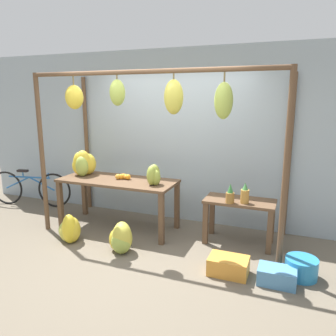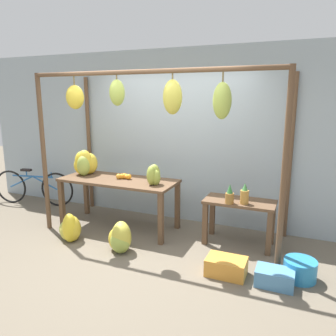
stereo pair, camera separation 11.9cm
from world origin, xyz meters
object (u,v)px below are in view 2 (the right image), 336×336
at_px(banana_pile_ground_left, 71,229).
at_px(parked_bicycle, 33,187).
at_px(orange_pile, 124,176).
at_px(fruit_crate_purple, 275,277).
at_px(banana_pile_on_table, 85,164).
at_px(banana_pile_ground_right, 120,238).
at_px(pineapple_cluster, 237,195).
at_px(blue_bucket, 300,270).
at_px(papaya_pile, 153,175).
at_px(fruit_crate_white, 226,267).

height_order(banana_pile_ground_left, parked_bicycle, parked_bicycle).
height_order(orange_pile, fruit_crate_purple, orange_pile).
height_order(parked_bicycle, fruit_crate_purple, parked_bicycle).
relative_size(banana_pile_on_table, orange_pile, 1.76).
distance_m(banana_pile_ground_right, fruit_crate_purple, 2.00).
bearing_deg(fruit_crate_purple, banana_pile_ground_right, 178.78).
bearing_deg(pineapple_cluster, banana_pile_ground_right, -153.38).
relative_size(banana_pile_ground_right, parked_bicycle, 0.25).
bearing_deg(orange_pile, banana_pile_on_table, 179.58).
xyz_separation_m(parked_bicycle, fruit_crate_purple, (4.57, -1.09, -0.25)).
bearing_deg(banana_pile_ground_right, blue_bucket, 5.06).
relative_size(pineapple_cluster, papaya_pile, 1.02).
relative_size(pineapple_cluster, fruit_crate_white, 0.66).
bearing_deg(pineapple_cluster, banana_pile_on_table, 178.34).
relative_size(orange_pile, papaya_pile, 0.82).
height_order(banana_pile_ground_right, parked_bicycle, parked_bicycle).
bearing_deg(blue_bucket, fruit_crate_white, -163.54).
bearing_deg(banana_pile_ground_right, parked_bicycle, 157.74).
relative_size(pineapple_cluster, banana_pile_ground_left, 0.69).
distance_m(banana_pile_on_table, banana_pile_ground_right, 1.57).
relative_size(pineapple_cluster, fruit_crate_purple, 0.73).
bearing_deg(banana_pile_ground_left, orange_pile, 57.82).
bearing_deg(blue_bucket, fruit_crate_purple, -136.13).
xyz_separation_m(orange_pile, parked_bicycle, (-2.19, 0.28, -0.49)).
bearing_deg(fruit_crate_white, fruit_crate_purple, -0.67).
distance_m(banana_pile_on_table, fruit_crate_purple, 3.34).
xyz_separation_m(pineapple_cluster, fruit_crate_purple, (0.59, -0.75, -0.67)).
height_order(fruit_crate_white, blue_bucket, blue_bucket).
bearing_deg(fruit_crate_white, banana_pile_on_table, 162.43).
bearing_deg(papaya_pile, blue_bucket, -12.30).
xyz_separation_m(banana_pile_on_table, fruit_crate_white, (2.58, -0.82, -0.87)).
distance_m(fruit_crate_white, papaya_pile, 1.66).
height_order(banana_pile_ground_left, banana_pile_ground_right, banana_pile_ground_left).
bearing_deg(parked_bicycle, fruit_crate_white, -15.11).
bearing_deg(parked_bicycle, banana_pile_ground_left, -30.98).
relative_size(fruit_crate_white, fruit_crate_purple, 1.11).
relative_size(banana_pile_ground_right, fruit_crate_purple, 1.00).
bearing_deg(fruit_crate_purple, parked_bicycle, 166.55).
distance_m(banana_pile_ground_right, fruit_crate_white, 1.46).
distance_m(orange_pile, papaya_pile, 0.59).
relative_size(parked_bicycle, fruit_crate_purple, 3.93).
distance_m(papaya_pile, fruit_crate_purple, 2.11).
xyz_separation_m(pineapple_cluster, blue_bucket, (0.84, -0.51, -0.64)).
xyz_separation_m(fruit_crate_white, parked_bicycle, (-4.02, 1.09, 0.24)).
bearing_deg(papaya_pile, fruit_crate_purple, -20.92).
distance_m(pineapple_cluster, fruit_crate_purple, 1.16).
bearing_deg(blue_bucket, banana_pile_ground_right, -174.94).
height_order(banana_pile_ground_left, fruit_crate_white, banana_pile_ground_left).
height_order(banana_pile_on_table, papaya_pile, banana_pile_on_table).
xyz_separation_m(banana_pile_ground_left, banana_pile_ground_right, (0.85, -0.02, 0.01)).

